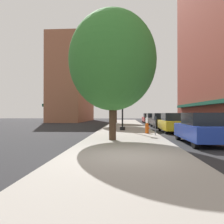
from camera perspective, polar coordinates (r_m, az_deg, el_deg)
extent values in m
plane|color=#232326|center=(25.98, 12.45, -3.97)|extent=(90.00, 90.00, 0.00)
cube|color=gray|center=(26.66, 3.57, -3.76)|extent=(4.80, 50.00, 0.12)
cube|color=#144C38|center=(31.86, 25.03, 2.29)|extent=(0.90, 34.00, 0.50)
cube|color=#9E6047|center=(46.40, -10.28, 7.57)|extent=(6.00, 18.00, 16.11)
cube|color=#144C38|center=(46.89, -14.27, 1.41)|extent=(0.90, 15.30, 0.50)
cylinder|color=black|center=(19.28, 2.83, -4.42)|extent=(0.48, 0.48, 0.30)
cylinder|color=black|center=(19.28, 2.82, 3.76)|extent=(0.14, 0.14, 5.20)
sphere|color=silver|center=(19.68, 2.82, 11.86)|extent=(0.44, 0.44, 0.44)
cylinder|color=#E05614|center=(16.32, 9.36, -4.58)|extent=(0.26, 0.26, 0.62)
sphere|color=#E05614|center=(16.29, 9.35, -3.31)|extent=(0.24, 0.24, 0.24)
cylinder|color=#E05614|center=(16.32, 9.85, -4.26)|extent=(0.12, 0.10, 0.10)
cylinder|color=slate|center=(22.03, 8.92, -2.93)|extent=(0.06, 0.06, 1.05)
cube|color=#33383D|center=(22.01, 8.92, -1.23)|extent=(0.14, 0.09, 0.26)
cylinder|color=slate|center=(14.90, 11.53, -4.14)|extent=(0.06, 0.06, 1.05)
cube|color=#33383D|center=(14.87, 11.53, -1.62)|extent=(0.14, 0.09, 0.26)
cylinder|color=#4C3823|center=(26.07, 0.64, -0.06)|extent=(0.40, 0.40, 3.31)
ellipsoid|color=#387F33|center=(26.34, 0.64, 7.79)|extent=(5.19, 5.19, 5.96)
cylinder|color=#422D1E|center=(33.14, 0.98, -0.20)|extent=(0.40, 0.40, 3.24)
ellipsoid|color=#387F33|center=(33.30, 0.98, 5.30)|extent=(4.19, 4.19, 4.82)
cylinder|color=#422D1E|center=(12.13, 0.14, -1.20)|extent=(0.40, 0.40, 2.66)
ellipsoid|color=#387F33|center=(12.50, 0.14, 13.60)|extent=(4.97, 4.97, 5.71)
cylinder|color=black|center=(13.67, 17.31, -5.84)|extent=(0.22, 0.64, 0.64)
cylinder|color=black|center=(14.12, 23.50, -5.65)|extent=(0.22, 0.64, 0.64)
cylinder|color=black|center=(10.60, 21.46, -7.41)|extent=(0.22, 0.64, 0.64)
cube|color=#1E389E|center=(12.33, 22.62, -4.92)|extent=(1.80, 4.30, 0.76)
cube|color=black|center=(12.15, 22.84, -1.68)|extent=(1.56, 2.20, 0.64)
cylinder|color=black|center=(20.39, 12.69, -4.05)|extent=(0.22, 0.64, 0.64)
cylinder|color=black|center=(20.70, 16.97, -3.99)|extent=(0.22, 0.64, 0.64)
cylinder|color=black|center=(17.25, 14.39, -4.71)|extent=(0.22, 0.64, 0.64)
cylinder|color=black|center=(17.61, 19.39, -4.61)|extent=(0.22, 0.64, 0.64)
cube|color=gold|center=(18.95, 15.79, -3.35)|extent=(1.80, 4.30, 0.76)
cube|color=black|center=(18.78, 15.89, -1.24)|extent=(1.56, 2.20, 0.64)
cylinder|color=black|center=(26.57, 10.54, -3.20)|extent=(0.22, 0.64, 0.64)
cylinder|color=black|center=(26.81, 13.86, -3.17)|extent=(0.22, 0.64, 0.64)
cylinder|color=black|center=(23.40, 11.50, -3.58)|extent=(0.22, 0.64, 0.64)
cylinder|color=black|center=(23.67, 15.25, -3.54)|extent=(0.22, 0.64, 0.64)
cube|color=black|center=(25.09, 12.76, -2.63)|extent=(1.80, 4.30, 0.76)
cube|color=black|center=(24.92, 12.81, -1.04)|extent=(1.56, 2.20, 0.64)
cylinder|color=black|center=(33.40, 9.10, -2.63)|extent=(0.22, 0.64, 0.64)
cylinder|color=black|center=(33.59, 11.75, -2.62)|extent=(0.22, 0.64, 0.64)
cylinder|color=black|center=(30.22, 9.69, -2.86)|extent=(0.22, 0.64, 0.64)
cylinder|color=black|center=(30.43, 12.62, -2.84)|extent=(0.22, 0.64, 0.64)
cube|color=silver|center=(31.89, 10.78, -2.16)|extent=(1.80, 4.30, 0.76)
cube|color=black|center=(31.73, 10.81, -0.90)|extent=(1.56, 2.20, 0.64)
cylinder|color=black|center=(39.31, 8.26, -2.30)|extent=(0.22, 0.64, 0.64)
cylinder|color=black|center=(39.47, 10.52, -2.29)|extent=(0.22, 0.64, 0.64)
cylinder|color=black|center=(36.13, 8.68, -2.46)|extent=(0.22, 0.64, 0.64)
cylinder|color=black|center=(36.30, 11.14, -2.45)|extent=(0.22, 0.64, 0.64)
cube|color=red|center=(37.78, 9.64, -1.89)|extent=(1.80, 4.30, 0.76)
cube|color=black|center=(37.62, 9.66, -0.83)|extent=(1.56, 2.20, 0.64)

